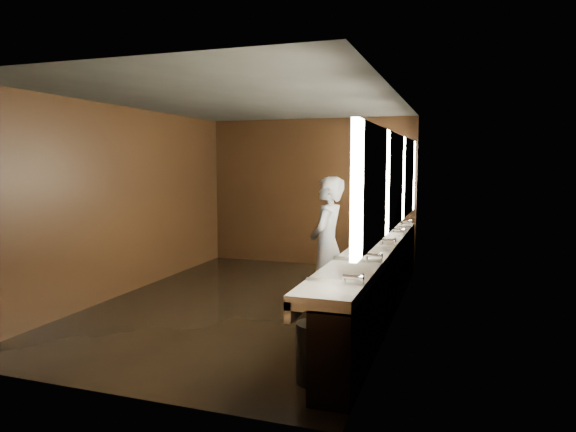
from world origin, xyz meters
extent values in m
plane|color=black|center=(0.00, 0.00, 0.00)|extent=(6.00, 6.00, 0.00)
cube|color=#2D2D2B|center=(0.00, 0.00, 2.80)|extent=(4.00, 6.00, 0.02)
cube|color=black|center=(0.00, 3.00, 1.40)|extent=(4.00, 0.02, 2.80)
cube|color=black|center=(0.00, -3.00, 1.40)|extent=(4.00, 0.02, 2.80)
cube|color=black|center=(-2.00, 0.00, 1.40)|extent=(0.02, 6.00, 2.80)
cube|color=black|center=(2.00, 0.00, 1.40)|extent=(0.02, 6.00, 2.80)
cube|color=black|center=(1.82, 0.00, 0.40)|extent=(0.36, 5.40, 0.81)
cube|color=white|center=(1.73, 0.00, 0.85)|extent=(0.55, 5.40, 0.12)
cube|color=white|center=(1.48, 0.00, 0.77)|extent=(0.06, 5.40, 0.18)
cylinder|color=silver|center=(1.91, -2.20, 0.99)|extent=(0.18, 0.04, 0.04)
cylinder|color=silver|center=(1.91, -1.10, 0.99)|extent=(0.18, 0.04, 0.04)
cylinder|color=silver|center=(1.91, 0.00, 0.99)|extent=(0.18, 0.04, 0.04)
cylinder|color=silver|center=(1.91, 1.10, 0.99)|extent=(0.18, 0.04, 0.04)
cylinder|color=silver|center=(1.91, 2.20, 0.99)|extent=(0.18, 0.04, 0.04)
cube|color=white|center=(1.97, -2.40, 1.75)|extent=(0.06, 0.22, 1.15)
cube|color=white|center=(1.99, -1.60, 1.75)|extent=(0.03, 1.32, 1.15)
cube|color=white|center=(1.97, -0.80, 1.75)|extent=(0.06, 0.23, 1.15)
cube|color=white|center=(1.99, 0.00, 1.75)|extent=(0.03, 1.32, 1.15)
cube|color=white|center=(1.97, 0.80, 1.75)|extent=(0.06, 0.23, 1.15)
cube|color=white|center=(1.99, 1.60, 1.75)|extent=(0.03, 1.32, 1.15)
cube|color=white|center=(1.97, 2.40, 1.75)|extent=(0.06, 0.22, 1.15)
imported|color=#859EC7|center=(1.15, -0.14, 0.90)|extent=(0.46, 0.68, 1.79)
cylinder|color=black|center=(1.58, -2.20, 0.27)|extent=(0.39, 0.39, 0.54)
camera|label=1|loc=(2.78, -6.49, 1.98)|focal=32.00mm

